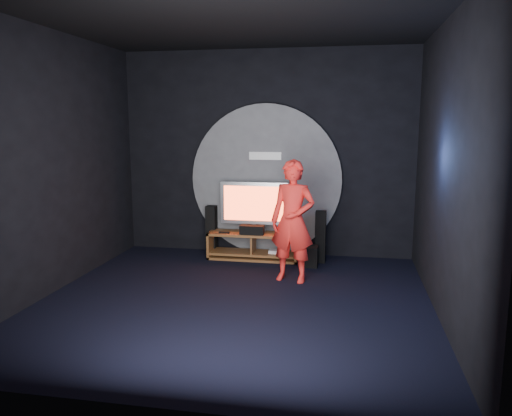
{
  "coord_description": "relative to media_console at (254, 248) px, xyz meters",
  "views": [
    {
      "loc": [
        1.4,
        -5.99,
        2.28
      ],
      "look_at": [
        0.09,
        1.05,
        1.05
      ],
      "focal_mm": 35.0,
      "sensor_mm": 36.0,
      "label": 1
    }
  ],
  "objects": [
    {
      "name": "right_wall",
      "position": [
        2.64,
        -2.05,
        1.56
      ],
      "size": [
        0.04,
        5.0,
        3.5
      ],
      "primitive_type": "cube",
      "color": "black",
      "rests_on": "ground"
    },
    {
      "name": "tower_speaker_right",
      "position": [
        1.12,
        0.02,
        0.23
      ],
      "size": [
        0.17,
        0.19,
        0.85
      ],
      "primitive_type": "cube",
      "color": "black",
      "rests_on": "ground"
    },
    {
      "name": "subwoofer",
      "position": [
        0.95,
        -0.26,
        -0.03
      ],
      "size": [
        0.29,
        0.29,
        0.32
      ],
      "primitive_type": "cube",
      "color": "black",
      "rests_on": "ground"
    },
    {
      "name": "remote",
      "position": [
        -0.48,
        -0.12,
        0.27
      ],
      "size": [
        0.18,
        0.05,
        0.02
      ],
      "primitive_type": "cube",
      "color": "black",
      "rests_on": "media_console"
    },
    {
      "name": "wall_disc_panel",
      "position": [
        0.14,
        0.39,
        1.11
      ],
      "size": [
        2.6,
        0.11,
        2.6
      ],
      "color": "#515156",
      "rests_on": "ground"
    },
    {
      "name": "tower_speaker_left",
      "position": [
        -0.79,
        0.18,
        0.23
      ],
      "size": [
        0.17,
        0.19,
        0.85
      ],
      "primitive_type": "cube",
      "color": "black",
      "rests_on": "ground"
    },
    {
      "name": "left_wall",
      "position": [
        -2.36,
        -2.05,
        1.56
      ],
      "size": [
        0.04,
        5.0,
        3.5
      ],
      "primitive_type": "cube",
      "color": "black",
      "rests_on": "ground"
    },
    {
      "name": "center_speaker",
      "position": [
        -0.01,
        -0.12,
        0.33
      ],
      "size": [
        0.4,
        0.15,
        0.15
      ],
      "primitive_type": "cube",
      "color": "black",
      "rests_on": "media_console"
    },
    {
      "name": "player",
      "position": [
        0.77,
        -1.05,
        0.69
      ],
      "size": [
        0.72,
        0.55,
        1.77
      ],
      "primitive_type": "imported",
      "rotation": [
        0.0,
        0.0,
        -0.21
      ],
      "color": "red",
      "rests_on": "ground"
    },
    {
      "name": "media_console",
      "position": [
        0.0,
        0.0,
        0.0
      ],
      "size": [
        1.52,
        0.45,
        0.45
      ],
      "color": "brown",
      "rests_on": "ground"
    },
    {
      "name": "tv",
      "position": [
        -0.01,
        0.07,
        0.72
      ],
      "size": [
        1.15,
        0.22,
        0.85
      ],
      "color": "#B9B9C1",
      "rests_on": "media_console"
    },
    {
      "name": "front_wall",
      "position": [
        0.14,
        -4.55,
        1.56
      ],
      "size": [
        5.0,
        0.04,
        3.5
      ],
      "primitive_type": "cube",
      "color": "black",
      "rests_on": "ground"
    },
    {
      "name": "floor",
      "position": [
        0.14,
        -2.05,
        -0.19
      ],
      "size": [
        5.0,
        5.0,
        0.0
      ],
      "primitive_type": "plane",
      "color": "black",
      "rests_on": "ground"
    },
    {
      "name": "ceiling",
      "position": [
        0.14,
        -2.05,
        3.31
      ],
      "size": [
        5.0,
        5.0,
        0.01
      ],
      "primitive_type": "cube",
      "color": "black",
      "rests_on": "back_wall"
    },
    {
      "name": "back_wall",
      "position": [
        0.14,
        0.45,
        1.56
      ],
      "size": [
        5.0,
        0.04,
        3.5
      ],
      "primitive_type": "cube",
      "color": "black",
      "rests_on": "ground"
    }
  ]
}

